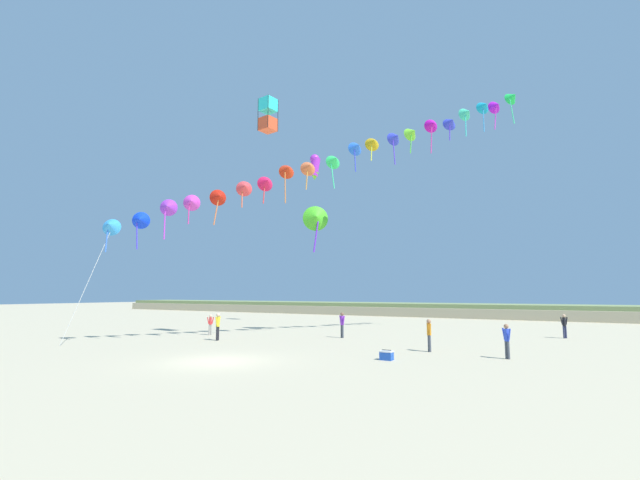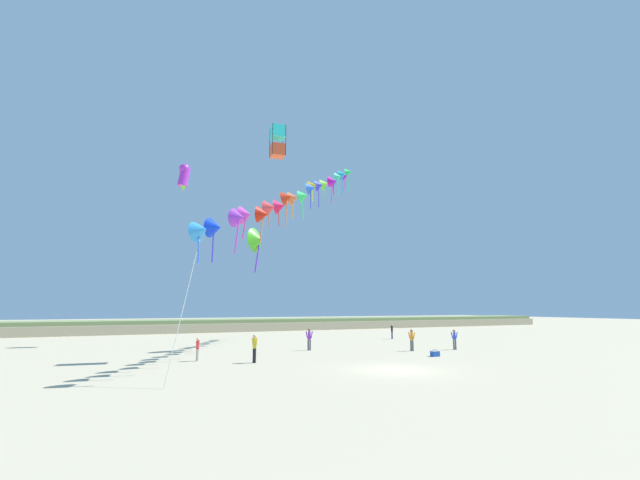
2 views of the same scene
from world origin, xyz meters
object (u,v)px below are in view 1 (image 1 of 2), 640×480
person_far_right (564,324)px  person_near_right (218,325)px  large_kite_high_solo (316,218)px  person_far_center (507,339)px  beach_cooler (387,355)px  person_mid_center (429,333)px  person_far_left (210,323)px  large_kite_mid_trail (315,166)px  person_near_left (342,323)px  large_kite_low_lead (268,115)px

person_far_right → person_near_right: bearing=-146.1°
person_near_right → large_kite_high_solo: (2.52, 8.17, 8.10)m
person_far_center → beach_cooler: 5.75m
beach_cooler → person_mid_center: bearing=76.8°
person_near_right → person_far_left: (-3.07, 2.42, -0.15)m
large_kite_mid_trail → large_kite_high_solo: size_ratio=0.72×
person_far_left → large_kite_mid_trail: large_kite_mid_trail is taller
beach_cooler → large_kite_high_solo: bearing=134.3°
person_near_right → beach_cooler: (12.52, -2.09, -0.80)m
person_mid_center → person_near_left: bearing=151.7°
person_far_left → large_kite_mid_trail: size_ratio=0.53×
person_far_left → person_far_right: bearing=25.2°
person_mid_center → person_far_center: bearing=-8.8°
person_far_left → person_far_right: (22.46, 10.59, 0.08)m
person_mid_center → large_kite_low_lead: size_ratio=0.71×
person_far_center → large_kite_mid_trail: large_kite_mid_trail is taller
person_far_left → beach_cooler: bearing=-16.2°
person_near_left → person_far_left: size_ratio=1.16×
person_near_right → large_kite_low_lead: (2.10, 2.23, 14.65)m
person_far_center → large_kite_mid_trail: size_ratio=0.58×
large_kite_mid_trail → beach_cooler: 29.00m
person_far_left → large_kite_high_solo: large_kite_high_solo is taller
person_near_right → person_mid_center: (13.41, 1.68, -0.04)m
large_kite_low_lead → large_kite_high_solo: large_kite_low_lead is taller
large_kite_high_solo → large_kite_mid_trail: bearing=122.0°
person_near_left → large_kite_mid_trail: size_ratio=0.62×
large_kite_low_lead → beach_cooler: (10.42, -4.32, -15.45)m
large_kite_low_lead → large_kite_high_solo: (0.42, 5.94, -6.55)m
person_near_left → large_kite_mid_trail: 20.91m
person_far_right → large_kite_low_lead: bearing=-148.1°
person_far_left → large_kite_high_solo: (5.59, 5.75, 8.25)m
person_far_left → person_far_right: size_ratio=0.91×
large_kite_mid_trail → beach_cooler: bearing=-50.7°
person_mid_center → person_far_right: 12.82m
person_mid_center → beach_cooler: (-0.89, -3.77, -0.76)m
person_far_left → person_far_center: 20.37m
beach_cooler → person_far_center: bearing=33.8°
person_mid_center → large_kite_low_lead: 18.55m
person_mid_center → large_kite_high_solo: large_kite_high_solo is taller
person_far_right → beach_cooler: (-6.87, -15.10, -0.73)m
person_far_left → large_kite_low_lead: 15.68m
person_far_left → large_kite_high_solo: bearing=45.8°
person_far_right → large_kite_high_solo: large_kite_high_solo is taller
person_near_left → beach_cooler: 9.94m
person_near_left → person_near_right: 8.34m
person_near_left → large_kite_high_solo: 9.29m
person_near_left → large_kite_low_lead: bearing=-141.1°
large_kite_high_solo → beach_cooler: (10.00, -10.26, -8.90)m
person_near_right → large_kite_low_lead: large_kite_low_lead is taller
person_near_right → person_mid_center: 13.51m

